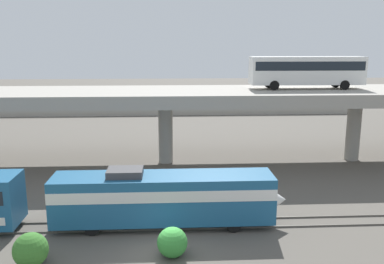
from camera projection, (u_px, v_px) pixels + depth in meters
ground_plane at (164, 253)px, 25.31m from camera, size 260.00×260.00×0.00m
rail_strip_near at (164, 229)px, 28.47m from camera, size 110.00×0.12×0.12m
rail_strip_far at (164, 220)px, 29.95m from camera, size 110.00×0.12×0.12m
train_locomotive at (174, 196)px, 28.80m from camera, size 16.18×3.04×4.18m
highway_overpass at (165, 98)px, 43.41m from camera, size 96.00×10.45×7.76m
transit_bus_on_overpass at (307, 69)px, 44.13m from camera, size 12.00×2.68×3.40m
pier_parking_lot at (167, 107)px, 78.89m from camera, size 65.56×10.78×1.40m
parked_car_0 at (33, 99)px, 79.34m from camera, size 4.65×1.97×1.50m
parked_car_1 at (233, 98)px, 80.45m from camera, size 4.21×1.97×1.50m
parked_car_2 at (310, 99)px, 79.04m from camera, size 4.64×1.90×1.50m
parked_car_3 at (210, 100)px, 78.32m from camera, size 4.61×1.99×1.50m
parked_car_4 at (63, 99)px, 78.64m from camera, size 4.29×1.82×1.50m
harbor_water at (168, 96)px, 101.50m from camera, size 140.00×36.00×0.01m
shrub_left at (31, 250)px, 23.68m from camera, size 2.00×2.00×2.00m
shrub_right at (172, 242)px, 24.77m from camera, size 1.83×1.83×1.83m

